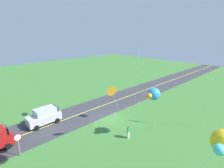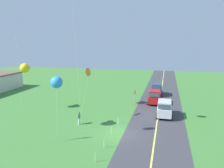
{
  "view_description": "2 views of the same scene",
  "coord_description": "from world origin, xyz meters",
  "px_view_note": "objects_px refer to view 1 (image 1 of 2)",
  "views": [
    {
      "loc": [
        15.38,
        16.99,
        11.96
      ],
      "look_at": [
        -0.48,
        0.51,
        5.3
      ],
      "focal_mm": 27.48,
      "sensor_mm": 36.0,
      "label": 1
    },
    {
      "loc": [
        -23.84,
        -4.95,
        10.13
      ],
      "look_at": [
        -0.65,
        0.69,
        5.74
      ],
      "focal_mm": 36.47,
      "sensor_mm": 36.0,
      "label": 2
    }
  ],
  "objects_px": {
    "stop_sign": "(18,141)",
    "kite_red_low": "(112,91)",
    "car_suv_foreground": "(44,116)",
    "kite_green_far": "(154,94)",
    "kite_orange_near": "(224,143)",
    "person_adult_near": "(128,132)"
  },
  "relations": [
    {
      "from": "person_adult_near",
      "to": "kite_red_low",
      "type": "xyz_separation_m",
      "value": [
        2.2,
        -0.58,
        5.46
      ]
    },
    {
      "from": "stop_sign",
      "to": "kite_orange_near",
      "type": "xyz_separation_m",
      "value": [
        -6.31,
        15.55,
        4.59
      ]
    },
    {
      "from": "car_suv_foreground",
      "to": "kite_green_far",
      "type": "relative_size",
      "value": 0.7
    },
    {
      "from": "kite_green_far",
      "to": "kite_orange_near",
      "type": "distance_m",
      "value": 10.06
    },
    {
      "from": "kite_orange_near",
      "to": "stop_sign",
      "type": "bearing_deg",
      "value": -67.92
    },
    {
      "from": "car_suv_foreground",
      "to": "kite_orange_near",
      "type": "height_order",
      "value": "kite_orange_near"
    },
    {
      "from": "person_adult_near",
      "to": "kite_red_low",
      "type": "relative_size",
      "value": 0.23
    },
    {
      "from": "stop_sign",
      "to": "kite_green_far",
      "type": "distance_m",
      "value": 14.77
    },
    {
      "from": "kite_orange_near",
      "to": "kite_red_low",
      "type": "bearing_deg",
      "value": -99.72
    },
    {
      "from": "stop_sign",
      "to": "kite_red_low",
      "type": "bearing_deg",
      "value": 148.48
    },
    {
      "from": "kite_green_far",
      "to": "kite_orange_near",
      "type": "height_order",
      "value": "kite_orange_near"
    },
    {
      "from": "person_adult_near",
      "to": "kite_green_far",
      "type": "xyz_separation_m",
      "value": [
        -1.87,
        1.86,
        4.74
      ]
    },
    {
      "from": "stop_sign",
      "to": "kite_orange_near",
      "type": "distance_m",
      "value": 17.4
    },
    {
      "from": "car_suv_foreground",
      "to": "stop_sign",
      "type": "xyz_separation_m",
      "value": [
        4.61,
        4.75,
        0.65
      ]
    },
    {
      "from": "stop_sign",
      "to": "car_suv_foreground",
      "type": "bearing_deg",
      "value": -134.12
    },
    {
      "from": "car_suv_foreground",
      "to": "kite_red_low",
      "type": "bearing_deg",
      "value": 109.85
    },
    {
      "from": "kite_red_low",
      "to": "kite_green_far",
      "type": "distance_m",
      "value": 4.8
    },
    {
      "from": "car_suv_foreground",
      "to": "stop_sign",
      "type": "relative_size",
      "value": 1.72
    },
    {
      "from": "kite_red_low",
      "to": "kite_green_far",
      "type": "bearing_deg",
      "value": 149.03
    },
    {
      "from": "kite_red_low",
      "to": "person_adult_near",
      "type": "bearing_deg",
      "value": 165.21
    },
    {
      "from": "car_suv_foreground",
      "to": "kite_red_low",
      "type": "relative_size",
      "value": 0.64
    },
    {
      "from": "car_suv_foreground",
      "to": "stop_sign",
      "type": "bearing_deg",
      "value": 45.88
    }
  ]
}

